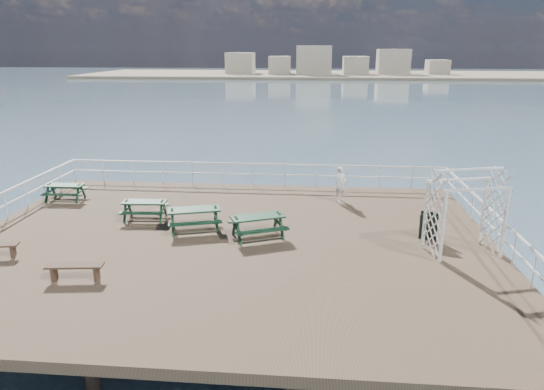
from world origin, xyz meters
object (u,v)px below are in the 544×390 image
(picnic_table_c, at_px, (258,222))
(trellis_arbor, at_px, (464,216))
(flat_bench_far, at_px, (75,268))
(picnic_table_a, at_px, (65,189))
(picnic_table_d, at_px, (194,215))
(person, at_px, (341,185))
(picnic_table_b, at_px, (145,206))

(picnic_table_c, xyz_separation_m, trellis_arbor, (6.63, -0.73, 0.67))
(picnic_table_c, height_order, flat_bench_far, picnic_table_c)
(picnic_table_a, bearing_deg, trellis_arbor, -17.43)
(picnic_table_c, distance_m, picnic_table_d, 2.41)
(picnic_table_a, xyz_separation_m, person, (11.79, 0.80, 0.26))
(person, bearing_deg, picnic_table_d, 178.53)
(picnic_table_a, relative_size, picnic_table_c, 0.72)
(picnic_table_d, height_order, trellis_arbor, trellis_arbor)
(picnic_table_c, distance_m, trellis_arbor, 6.70)
(picnic_table_b, distance_m, trellis_arbor, 11.40)
(picnic_table_c, xyz_separation_m, picnic_table_d, (-2.36, 0.52, 0.01))
(picnic_table_a, height_order, trellis_arbor, trellis_arbor)
(picnic_table_a, height_order, picnic_table_d, picnic_table_d)
(picnic_table_c, bearing_deg, person, 31.73)
(picnic_table_a, xyz_separation_m, picnic_table_d, (6.41, -3.01, 0.08))
(picnic_table_a, distance_m, flat_bench_far, 8.21)
(picnic_table_d, distance_m, trellis_arbor, 9.10)
(picnic_table_d, bearing_deg, flat_bench_far, -136.90)
(picnic_table_b, relative_size, picnic_table_c, 0.76)
(picnic_table_a, height_order, flat_bench_far, picnic_table_a)
(picnic_table_b, height_order, picnic_table_d, picnic_table_d)
(picnic_table_b, xyz_separation_m, flat_bench_far, (-0.25, -5.14, -0.17))
(picnic_table_b, height_order, flat_bench_far, picnic_table_b)
(picnic_table_c, relative_size, picnic_table_d, 1.03)
(picnic_table_a, bearing_deg, picnic_table_b, -27.58)
(picnic_table_c, height_order, picnic_table_d, picnic_table_d)
(picnic_table_b, xyz_separation_m, picnic_table_d, (2.17, -0.98, 0.06))
(picnic_table_d, bearing_deg, trellis_arbor, -24.67)
(picnic_table_c, bearing_deg, picnic_table_a, 134.72)
(picnic_table_b, bearing_deg, person, 17.15)
(flat_bench_far, relative_size, trellis_arbor, 0.58)
(picnic_table_c, distance_m, person, 5.29)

